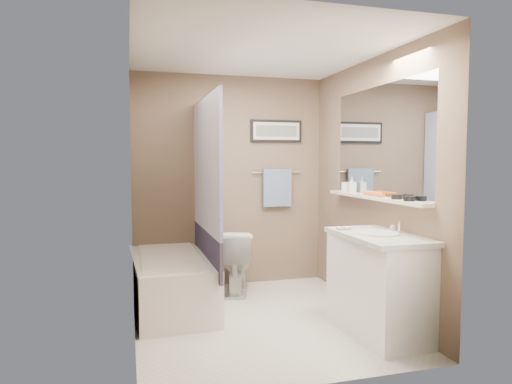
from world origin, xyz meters
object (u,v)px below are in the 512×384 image
object	(u,v)px
bathtub	(170,282)
candle_bowl_near	(409,199)
soap_bottle	(352,185)
toilet	(236,261)
vanity	(379,287)
hair_brush_back	(372,193)
candle_bowl_far	(397,197)
glass_jar	(345,187)
hair_brush_front	(378,194)

from	to	relation	value
bathtub	candle_bowl_near	size ratio (longest dim) A/B	16.67
bathtub	soap_bottle	world-z (taller)	soap_bottle
soap_bottle	toilet	bearing A→B (deg)	149.04
vanity	hair_brush_back	size ratio (longest dim) A/B	4.09
bathtub	hair_brush_back	world-z (taller)	hair_brush_back
toilet	hair_brush_back	world-z (taller)	hair_brush_back
bathtub	toilet	size ratio (longest dim) A/B	2.17
candle_bowl_near	hair_brush_back	distance (m)	0.58
toilet	hair_brush_back	xyz separation A→B (m)	(1.05, -1.03, 0.79)
vanity	bathtub	bearing A→B (deg)	140.81
candle_bowl_far	hair_brush_back	xyz separation A→B (m)	(0.00, 0.40, 0.00)
vanity	glass_jar	distance (m)	1.27
hair_brush_front	soap_bottle	distance (m)	0.51
candle_bowl_near	candle_bowl_far	size ratio (longest dim) A/B	1.00
vanity	glass_jar	size ratio (longest dim) A/B	9.00
vanity	hair_brush_back	world-z (taller)	hair_brush_back
hair_brush_front	soap_bottle	bearing A→B (deg)	90.00
glass_jar	soap_bottle	size ratio (longest dim) A/B	0.63
vanity	hair_brush_back	distance (m)	0.89
candle_bowl_near	soap_bottle	distance (m)	0.98
glass_jar	soap_bottle	bearing A→B (deg)	-90.00
vanity	glass_jar	world-z (taller)	glass_jar
toilet	hair_brush_back	bearing A→B (deg)	153.27
vanity	soap_bottle	bearing A→B (deg)	74.74
hair_brush_front	hair_brush_back	xyz separation A→B (m)	(0.00, 0.11, 0.00)
bathtub	candle_bowl_near	xyz separation A→B (m)	(1.79, -1.28, 0.89)
candle_bowl_near	hair_brush_back	xyz separation A→B (m)	(0.00, 0.58, 0.00)
candle_bowl_near	vanity	bearing A→B (deg)	147.96
hair_brush_back	soap_bottle	xyz separation A→B (m)	(0.00, 0.40, 0.06)
hair_brush_back	vanity	bearing A→B (deg)	-111.70
hair_brush_back	glass_jar	xyz separation A→B (m)	(0.00, 0.53, 0.03)
bathtub	vanity	distance (m)	1.98
bathtub	candle_bowl_far	world-z (taller)	candle_bowl_far
candle_bowl_far	soap_bottle	size ratio (longest dim) A/B	0.57
candle_bowl_far	soap_bottle	bearing A→B (deg)	90.00
soap_bottle	candle_bowl_far	bearing A→B (deg)	-90.00
hair_brush_front	glass_jar	world-z (taller)	glass_jar
soap_bottle	glass_jar	bearing A→B (deg)	90.00
candle_bowl_near	candle_bowl_far	world-z (taller)	same
candle_bowl_far	glass_jar	bearing A→B (deg)	90.00
toilet	hair_brush_back	size ratio (longest dim) A/B	3.15
glass_jar	hair_brush_front	bearing A→B (deg)	-90.00
vanity	soap_bottle	size ratio (longest dim) A/B	5.71
soap_bottle	candle_bowl_near	bearing A→B (deg)	-90.00
candle_bowl_far	soap_bottle	distance (m)	0.80
vanity	soap_bottle	world-z (taller)	soap_bottle
bathtub	candle_bowl_far	xyz separation A→B (m)	(1.79, -1.10, 0.89)
vanity	candle_bowl_near	xyz separation A→B (m)	(0.19, -0.12, 0.73)
candle_bowl_near	glass_jar	world-z (taller)	glass_jar
candle_bowl_near	hair_brush_front	xyz separation A→B (m)	(0.00, 0.47, 0.00)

